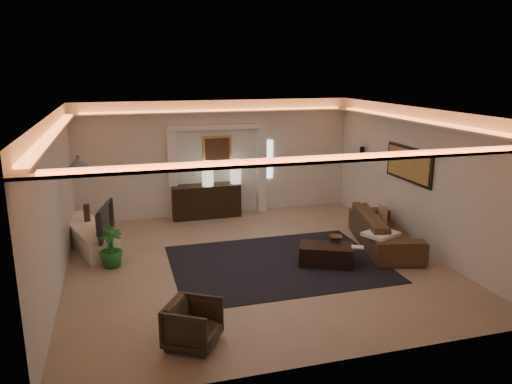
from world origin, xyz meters
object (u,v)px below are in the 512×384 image
object	(u,v)px
console	(206,201)
coffee_table	(326,255)
sofa	(384,230)
armchair	(193,324)

from	to	relation	value
console	coffee_table	distance (m)	4.10
coffee_table	console	bearing A→B (deg)	138.44
sofa	coffee_table	bearing A→B (deg)	124.76
console	armchair	size ratio (longest dim) A/B	2.49
coffee_table	armchair	world-z (taller)	armchair
console	coffee_table	size ratio (longest dim) A/B	1.69
sofa	coffee_table	world-z (taller)	sofa
sofa	armchair	bearing A→B (deg)	135.20
sofa	coffee_table	distance (m)	1.70
coffee_table	armchair	bearing A→B (deg)	-119.12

